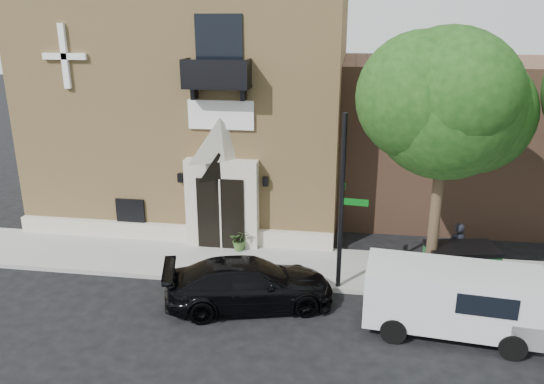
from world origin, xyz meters
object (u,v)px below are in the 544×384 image
Objects in this scene: black_sedan at (249,284)px; dumpster at (460,266)px; cargo_van at (459,299)px; street_sign at (342,203)px; pedestrian_near at (456,249)px; fire_hydrant at (457,282)px.

black_sedan is 2.17× the size of dumpster.
cargo_van is at bearing -112.09° from dumpster.
street_sign reaches higher than dumpster.
cargo_van is at bearing 62.09° from pedestrian_near.
street_sign is 4.20m from fire_hydrant.
fire_hydrant is at bearing -93.60° from black_sedan.
cargo_van reaches higher than fire_hydrant.
fire_hydrant is at bearing 85.70° from cargo_van.
cargo_van is 0.87× the size of street_sign.
black_sedan is 5.78m from cargo_van.
pedestrian_near reaches higher than black_sedan.
street_sign is at bearing 176.73° from dumpster.
fire_hydrant is (3.51, -0.02, -2.31)m from street_sign.
dumpster is at bearing 74.88° from fire_hydrant.
cargo_van reaches higher than dumpster.
pedestrian_near is (0.01, 0.86, 0.20)m from dumpster.
street_sign is 6.47× the size of fire_hydrant.
dumpster is at bearing 13.66° from street_sign.
street_sign is (2.56, 1.33, 2.16)m from black_sedan.
black_sedan is at bearing -167.78° from fire_hydrant.
pedestrian_near reaches higher than dumpster.
black_sedan is 6.48m from dumpster.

